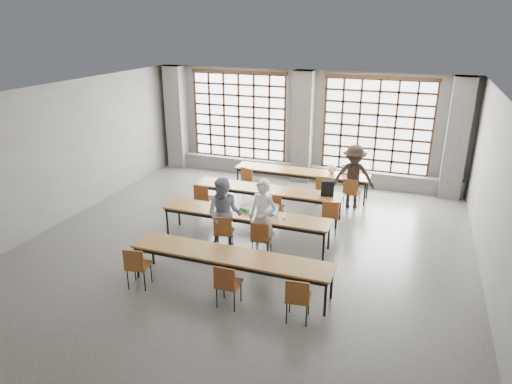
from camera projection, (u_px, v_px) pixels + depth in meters
floor at (243, 250)px, 10.41m from camera, size 11.00×11.00×0.00m
ceiling at (241, 95)px, 9.18m from camera, size 11.00×11.00×0.00m
wall_back at (305, 125)px, 14.64m from camera, size 10.00×0.00×10.00m
wall_front at (57, 330)px, 4.96m from camera, size 10.00×0.00×10.00m
wall_left at (56, 155)px, 11.39m from camera, size 0.00×11.00×11.00m
wall_right at (500, 208)px, 8.21m from camera, size 0.00×11.00×11.00m
column_left at (177, 118)px, 15.82m from camera, size 0.60×0.55×3.50m
column_mid at (303, 127)px, 14.39m from camera, size 0.60×0.55×3.50m
column_right at (457, 139)px, 12.96m from camera, size 0.60×0.55×3.50m
window_left at (239, 117)px, 15.23m from camera, size 3.32×0.12×3.00m
window_right at (377, 127)px, 13.80m from camera, size 3.32×0.12×3.00m
sill_ledge at (302, 172)px, 14.99m from camera, size 9.80×0.35×0.50m
desk_row_a at (301, 173)px, 13.54m from camera, size 4.00×0.70×0.73m
desk_row_b at (267, 191)px, 12.11m from camera, size 4.00×0.70×0.73m
desk_row_c at (245, 216)px, 10.58m from camera, size 4.00×0.70×0.73m
desk_row_d at (230, 257)px, 8.72m from camera, size 4.00×0.70×0.73m
chair_back_left at (249, 178)px, 13.49m from camera, size 0.52×0.52×0.88m
chair_back_mid at (323, 187)px, 12.78m from camera, size 0.45×0.45×0.88m
chair_back_right at (351, 190)px, 12.53m from camera, size 0.49×0.49×0.88m
chair_mid_left at (203, 196)px, 12.11m from camera, size 0.47×0.47×0.88m
chair_mid_centre at (274, 206)px, 11.47m from camera, size 0.47×0.47×0.88m
chair_mid_right at (330, 213)px, 11.03m from camera, size 0.50×0.51×0.88m
chair_front_left at (223, 230)px, 10.16m from camera, size 0.51×0.52×0.88m
chair_front_right at (261, 236)px, 9.88m from camera, size 0.45×0.46×0.88m
chair_near_left at (137, 264)px, 8.74m from camera, size 0.49×0.49×0.88m
chair_near_mid at (227, 282)px, 8.14m from camera, size 0.43×0.43×0.88m
chair_near_right at (298, 296)px, 7.73m from camera, size 0.47×0.47×0.88m
student_male at (263, 218)px, 9.87m from camera, size 0.72×0.54×1.78m
student_female at (225, 214)px, 10.17m from camera, size 0.91×0.75×1.70m
student_back at (353, 177)px, 12.51m from camera, size 1.26×0.89×1.78m
laptop_front at (270, 212)px, 10.44m from camera, size 0.45×0.42×0.26m
laptop_back at (348, 173)px, 13.16m from camera, size 0.37×0.31×0.26m
mouse at (284, 218)px, 10.23m from camera, size 0.11×0.08×0.04m
green_box at (244, 210)px, 10.63m from camera, size 0.27×0.16×0.09m
phone at (251, 215)px, 10.41m from camera, size 0.14×0.08×0.01m
paper_sheet_b at (256, 188)px, 12.14m from camera, size 0.36×0.34×0.00m
paper_sheet_c at (271, 189)px, 12.05m from camera, size 0.30×0.21×0.00m
backpack at (327, 188)px, 11.55m from camera, size 0.36×0.27×0.40m
plastic_bag at (332, 169)px, 13.22m from camera, size 0.30×0.26×0.29m
red_pouch at (138, 263)px, 8.83m from camera, size 0.21×0.11×0.06m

